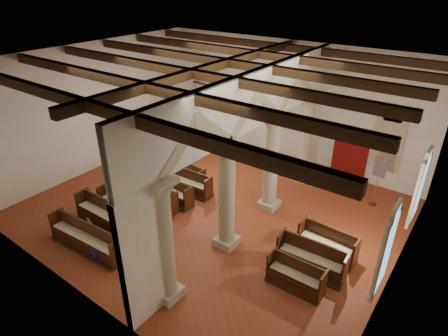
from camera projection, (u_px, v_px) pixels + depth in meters
floor at (213, 209)px, 15.54m from camera, size 14.00×14.00×0.00m
ceiling at (210, 62)px, 12.74m from camera, size 14.00×14.00×0.00m
wall_back at (286, 103)px, 18.42m from camera, size 14.00×0.02×6.00m
wall_front at (72, 217)px, 9.86m from camera, size 14.00×0.02×6.00m
wall_left at (96, 108)px, 17.81m from camera, size 0.02×12.00×6.00m
wall_right at (408, 203)px, 10.47m from camera, size 0.02×12.00×6.00m
ceiling_beams at (210, 68)px, 12.82m from camera, size 13.80×11.80×0.30m
arcade at (252, 140)px, 12.93m from camera, size 0.90×11.90×6.00m
window_right_a at (387, 254)px, 9.78m from camera, size 0.03×1.00×2.20m
window_right_b at (420, 190)px, 12.63m from camera, size 0.03×1.00×2.20m
window_back at (388, 142)px, 16.15m from camera, size 1.00×0.03×2.20m
pipe_organ at (209, 118)px, 21.18m from camera, size 2.10×0.85×4.40m
lectern at (236, 152)px, 19.34m from camera, size 0.50×0.51×1.18m
dossal_curtain at (350, 155)px, 17.38m from camera, size 1.80×0.07×2.17m
processional_banner at (376, 188)px, 15.48m from camera, size 0.53×0.67×2.33m
hymnal_box_a at (97, 253)px, 12.69m from camera, size 0.40×0.35×0.34m
hymnal_box_b at (146, 232)px, 13.71m from camera, size 0.42×0.36×0.36m
hymnal_box_c at (172, 197)px, 15.88m from camera, size 0.40×0.35×0.34m
tube_heater_a at (89, 221)px, 14.52m from camera, size 1.00×0.44×0.10m
tube_heater_b at (120, 234)px, 13.80m from camera, size 1.14×0.11×0.11m
nave_pew_0 at (87, 241)px, 13.12m from camera, size 3.23×0.92×1.06m
nave_pew_1 at (106, 218)px, 14.31m from camera, size 2.81×0.75×1.12m
nave_pew_2 at (130, 211)px, 14.76m from camera, size 3.17×0.81×1.06m
nave_pew_3 at (148, 198)px, 15.65m from camera, size 2.93×0.83×1.01m
nave_pew_4 at (167, 192)px, 16.09m from camera, size 2.71×0.78×1.00m
nave_pew_5 at (181, 182)px, 16.81m from camera, size 3.21×0.81×1.02m
nave_pew_6 at (182, 175)px, 17.46m from camera, size 2.65×0.81×0.98m
aisle_pew_0 at (295, 279)px, 11.56m from camera, size 1.81×0.68×0.99m
aisle_pew_1 at (311, 262)px, 12.17m from camera, size 2.30×0.86×1.11m
aisle_pew_2 at (327, 247)px, 12.84m from camera, size 2.04×0.79×1.09m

